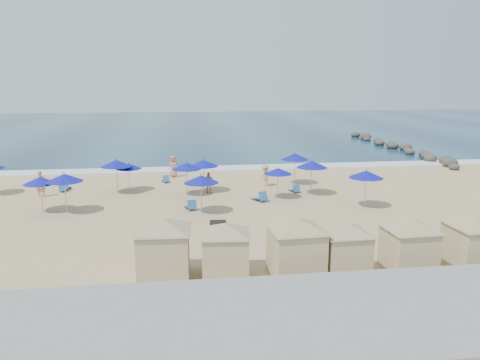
{
  "coord_description": "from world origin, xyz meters",
  "views": [
    {
      "loc": [
        -2.19,
        -27.98,
        8.29
      ],
      "look_at": [
        1.94,
        3.0,
        1.55
      ],
      "focal_mm": 35.0,
      "sensor_mm": 36.0,
      "label": 1
    }
  ],
  "objects_px": {
    "umbrella_1": "(40,180)",
    "umbrella_3": "(64,178)",
    "trash_bin": "(218,230)",
    "umbrella_2": "(116,163)",
    "cabana_4": "(409,238)",
    "umbrella_10": "(312,164)",
    "umbrella_11": "(366,174)",
    "beachgoer_2": "(265,175)",
    "beachgoer_0": "(41,184)",
    "rock_jetty": "(397,147)",
    "umbrella_4": "(129,166)",
    "umbrella_9": "(295,157)",
    "umbrella_7": "(203,163)",
    "cabana_1": "(225,243)",
    "umbrella_5": "(187,166)",
    "umbrella_8": "(278,171)",
    "beachgoer_1": "(208,183)",
    "cabana_3": "(345,242)",
    "cabana_5": "(474,235)",
    "cabana_0": "(163,240)",
    "umbrella_6": "(201,179)",
    "beachgoer_3": "(173,166)",
    "cabana_2": "(296,240)"
  },
  "relations": [
    {
      "from": "umbrella_4",
      "to": "umbrella_9",
      "type": "xyz_separation_m",
      "value": [
        12.95,
        0.56,
        0.36
      ]
    },
    {
      "from": "umbrella_10",
      "to": "cabana_2",
      "type": "bearing_deg",
      "value": -108.65
    },
    {
      "from": "cabana_0",
      "to": "umbrella_4",
      "type": "bearing_deg",
      "value": 100.36
    },
    {
      "from": "beachgoer_0",
      "to": "umbrella_7",
      "type": "bearing_deg",
      "value": -7.06
    },
    {
      "from": "rock_jetty",
      "to": "umbrella_4",
      "type": "relative_size",
      "value": 12.12
    },
    {
      "from": "cabana_5",
      "to": "beachgoer_0",
      "type": "xyz_separation_m",
      "value": [
        -22.67,
        16.28,
        -0.64
      ]
    },
    {
      "from": "umbrella_10",
      "to": "cabana_4",
      "type": "bearing_deg",
      "value": -88.76
    },
    {
      "from": "beachgoer_0",
      "to": "umbrella_10",
      "type": "bearing_deg",
      "value": -12.37
    },
    {
      "from": "umbrella_3",
      "to": "umbrella_9",
      "type": "height_order",
      "value": "umbrella_3"
    },
    {
      "from": "umbrella_1",
      "to": "trash_bin",
      "type": "bearing_deg",
      "value": -30.82
    },
    {
      "from": "umbrella_8",
      "to": "umbrella_11",
      "type": "relative_size",
      "value": 0.89
    },
    {
      "from": "umbrella_3",
      "to": "beachgoer_2",
      "type": "relative_size",
      "value": 1.54
    },
    {
      "from": "umbrella_4",
      "to": "cabana_2",
      "type": "bearing_deg",
      "value": -63.25
    },
    {
      "from": "cabana_4",
      "to": "umbrella_6",
      "type": "relative_size",
      "value": 1.66
    },
    {
      "from": "cabana_0",
      "to": "rock_jetty",
      "type": "bearing_deg",
      "value": 51.55
    },
    {
      "from": "umbrella_5",
      "to": "umbrella_8",
      "type": "bearing_deg",
      "value": -15.82
    },
    {
      "from": "umbrella_10",
      "to": "umbrella_5",
      "type": "bearing_deg",
      "value": 173.31
    },
    {
      "from": "beachgoer_2",
      "to": "umbrella_5",
      "type": "bearing_deg",
      "value": -85.56
    },
    {
      "from": "umbrella_7",
      "to": "beachgoer_0",
      "type": "relative_size",
      "value": 1.35
    },
    {
      "from": "beachgoer_0",
      "to": "cabana_1",
      "type": "bearing_deg",
      "value": -59.61
    },
    {
      "from": "trash_bin",
      "to": "umbrella_2",
      "type": "bearing_deg",
      "value": 126.74
    },
    {
      "from": "beachgoer_2",
      "to": "umbrella_3",
      "type": "bearing_deg",
      "value": -82.04
    },
    {
      "from": "cabana_4",
      "to": "umbrella_10",
      "type": "bearing_deg",
      "value": 91.24
    },
    {
      "from": "umbrella_11",
      "to": "beachgoer_2",
      "type": "height_order",
      "value": "umbrella_11"
    },
    {
      "from": "cabana_1",
      "to": "beachgoer_3",
      "type": "distance_m",
      "value": 21.55
    },
    {
      "from": "umbrella_6",
      "to": "beachgoer_3",
      "type": "height_order",
      "value": "umbrella_6"
    },
    {
      "from": "umbrella_5",
      "to": "umbrella_7",
      "type": "relative_size",
      "value": 0.98
    },
    {
      "from": "umbrella_2",
      "to": "beachgoer_3",
      "type": "height_order",
      "value": "umbrella_2"
    },
    {
      "from": "umbrella_4",
      "to": "beachgoer_0",
      "type": "height_order",
      "value": "umbrella_4"
    },
    {
      "from": "cabana_3",
      "to": "umbrella_7",
      "type": "height_order",
      "value": "cabana_3"
    },
    {
      "from": "umbrella_4",
      "to": "beachgoer_2",
      "type": "distance_m",
      "value": 10.55
    },
    {
      "from": "umbrella_5",
      "to": "beachgoer_1",
      "type": "relative_size",
      "value": 1.59
    },
    {
      "from": "cabana_0",
      "to": "beachgoer_2",
      "type": "xyz_separation_m",
      "value": [
        7.5,
        16.62,
        -0.8
      ]
    },
    {
      "from": "umbrella_3",
      "to": "beachgoer_3",
      "type": "height_order",
      "value": "umbrella_3"
    },
    {
      "from": "cabana_0",
      "to": "umbrella_7",
      "type": "relative_size",
      "value": 1.81
    },
    {
      "from": "rock_jetty",
      "to": "beachgoer_3",
      "type": "relative_size",
      "value": 14.31
    },
    {
      "from": "umbrella_7",
      "to": "umbrella_9",
      "type": "xyz_separation_m",
      "value": [
        7.4,
        1.71,
        0.05
      ]
    },
    {
      "from": "cabana_3",
      "to": "beachgoer_1",
      "type": "xyz_separation_m",
      "value": [
        -4.85,
        15.61,
        -0.67
      ]
    },
    {
      "from": "umbrella_8",
      "to": "rock_jetty",
      "type": "bearing_deg",
      "value": 47.84
    },
    {
      "from": "cabana_4",
      "to": "umbrella_7",
      "type": "distance_m",
      "value": 17.92
    },
    {
      "from": "cabana_1",
      "to": "umbrella_3",
      "type": "relative_size",
      "value": 1.57
    },
    {
      "from": "umbrella_1",
      "to": "umbrella_3",
      "type": "relative_size",
      "value": 0.91
    },
    {
      "from": "cabana_4",
      "to": "umbrella_6",
      "type": "distance_m",
      "value": 13.41
    },
    {
      "from": "beachgoer_1",
      "to": "beachgoer_0",
      "type": "bearing_deg",
      "value": 164.93
    },
    {
      "from": "umbrella_2",
      "to": "umbrella_9",
      "type": "height_order",
      "value": "umbrella_2"
    },
    {
      "from": "umbrella_11",
      "to": "trash_bin",
      "type": "bearing_deg",
      "value": -154.88
    },
    {
      "from": "umbrella_5",
      "to": "umbrella_8",
      "type": "height_order",
      "value": "umbrella_5"
    },
    {
      "from": "trash_bin",
      "to": "beachgoer_0",
      "type": "height_order",
      "value": "beachgoer_0"
    },
    {
      "from": "beachgoer_0",
      "to": "beachgoer_2",
      "type": "height_order",
      "value": "beachgoer_0"
    },
    {
      "from": "umbrella_1",
      "to": "beachgoer_1",
      "type": "xyz_separation_m",
      "value": [
        10.82,
        3.81,
        -1.29
      ]
    }
  ]
}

